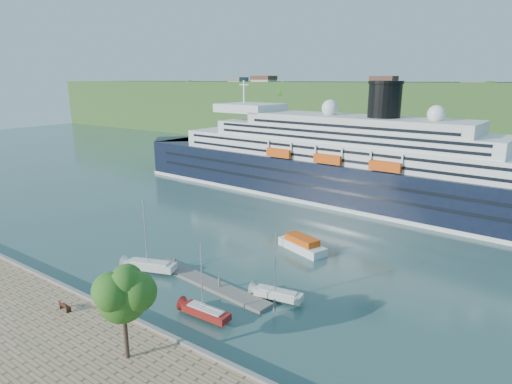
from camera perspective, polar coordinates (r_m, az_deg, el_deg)
The scene contains 11 objects.
ground at distance 49.78m, azimuth -17.45°, elevation -16.08°, with size 400.00×400.00×0.00m, color #2F5352.
far_hillside at distance 174.00m, azimuth 23.75°, elevation 9.28°, with size 400.00×50.00×24.00m, color #335421.
quay_coping at distance 49.12m, azimuth -17.75°, elevation -15.01°, with size 220.00×0.50×0.30m, color slate.
cruise_ship at distance 92.76m, azimuth 9.67°, elevation 6.79°, with size 110.57×16.10×24.83m, color black, non-canonical shape.
park_bench at distance 51.58m, azimuth -24.11°, elevation -13.65°, with size 1.66×0.68×1.07m, color #422312, non-canonical shape.
promenade_tree at distance 39.93m, azimuth -17.24°, elevation -14.71°, with size 5.75×5.75×9.52m, color #225717, non-canonical shape.
floating_pontoon at distance 55.30m, azimuth -6.49°, elevation -11.92°, with size 19.39×2.37×0.43m, color slate, non-canonical shape.
sailboat_white_near at distance 57.95m, azimuth -14.06°, elevation -6.06°, with size 7.43×2.06×9.60m, color silver, non-canonical shape.
sailboat_red at distance 46.33m, azimuth -6.81°, elevation -12.20°, with size 6.26×1.74×8.08m, color maroon, non-canonical shape.
sailboat_white_far at distance 49.61m, azimuth 3.06°, elevation -10.17°, with size 6.29×1.75×8.13m, color silver, non-canonical shape.
tender_launch at distance 64.98m, azimuth 6.17°, elevation -6.85°, with size 8.08×2.76×2.23m, color #DA4A0C, non-canonical shape.
Camera 1 is at (35.11, -24.93, 24.98)m, focal length 30.00 mm.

